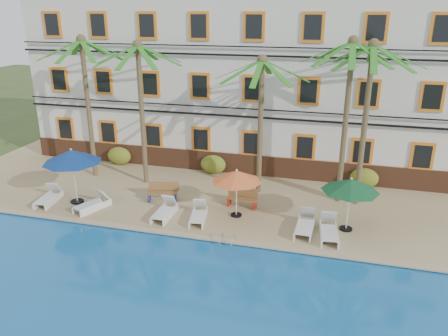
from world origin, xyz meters
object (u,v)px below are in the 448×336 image
(umbrella_red, at_px, (237,176))
(umbrella_green, at_px, (351,185))
(lounger_b, at_px, (93,204))
(pool_ladder, at_px, (228,243))
(palm_d, at_px, (348,99))
(bench_right, at_px, (242,197))
(lounger_a, at_px, (49,197))
(palm_a, at_px, (86,87))
(palm_c, at_px, (261,105))
(lounger_e, at_px, (305,225))
(umbrella_blue, at_px, (72,157))
(lounger_d, at_px, (198,214))
(bench_left, at_px, (162,191))
(lounger_f, at_px, (329,230))
(palm_b, at_px, (141,93))
(lounger_c, at_px, (165,211))
(palm_e, at_px, (367,102))

(umbrella_red, xyz_separation_m, umbrella_green, (4.95, -0.07, 0.12))
(lounger_b, distance_m, pool_ladder, 7.22)
(palm_d, height_order, bench_right, palm_d)
(umbrella_red, bearing_deg, lounger_a, -173.97)
(palm_a, relative_size, palm_c, 1.11)
(bench_right, bearing_deg, lounger_e, -28.87)
(pool_ladder, bearing_deg, palm_a, 149.34)
(umbrella_blue, relative_size, lounger_d, 1.49)
(bench_right, bearing_deg, lounger_b, -162.52)
(bench_left, bearing_deg, lounger_f, -11.57)
(palm_b, bearing_deg, umbrella_red, -25.57)
(palm_d, bearing_deg, lounger_a, -163.86)
(palm_d, xyz_separation_m, lounger_d, (-6.10, -3.90, -4.87))
(lounger_c, bearing_deg, bench_right, 32.00)
(lounger_e, xyz_separation_m, pool_ladder, (-2.98, -1.85, -0.31))
(palm_e, height_order, umbrella_blue, palm_e)
(umbrella_green, relative_size, lounger_d, 1.29)
(umbrella_blue, bearing_deg, umbrella_red, 4.27)
(palm_e, distance_m, umbrella_blue, 14.11)
(umbrella_blue, height_order, lounger_c, umbrella_blue)
(umbrella_blue, height_order, lounger_e, umbrella_blue)
(lounger_c, distance_m, bench_left, 1.90)
(lounger_b, relative_size, bench_left, 1.23)
(umbrella_green, bearing_deg, umbrella_blue, -177.69)
(palm_e, distance_m, lounger_d, 9.27)
(umbrella_green, bearing_deg, bench_right, 166.76)
(palm_b, relative_size, lounger_d, 4.04)
(umbrella_green, height_order, pool_ladder, umbrella_green)
(umbrella_green, relative_size, lounger_e, 1.20)
(bench_right, bearing_deg, pool_ladder, -86.91)
(umbrella_blue, distance_m, pool_ladder, 8.80)
(lounger_a, relative_size, lounger_c, 1.02)
(umbrella_blue, bearing_deg, bench_left, 18.84)
(umbrella_red, height_order, bench_right, umbrella_red)
(palm_c, distance_m, bench_right, 4.63)
(palm_a, xyz_separation_m, lounger_c, (5.95, -3.98, -4.78))
(lounger_b, xyz_separation_m, lounger_c, (3.64, 0.15, 0.01))
(umbrella_green, height_order, lounger_d, umbrella_green)
(umbrella_red, height_order, lounger_d, umbrella_red)
(lounger_b, distance_m, lounger_d, 5.27)
(palm_d, relative_size, bench_right, 5.21)
(lounger_c, xyz_separation_m, lounger_d, (1.62, 0.07, -0.01))
(lounger_f, bearing_deg, palm_a, 163.53)
(palm_b, height_order, lounger_d, palm_b)
(lounger_a, xyz_separation_m, pool_ladder, (9.58, -1.53, -0.28))
(umbrella_red, distance_m, lounger_a, 9.54)
(lounger_d, bearing_deg, lounger_e, 2.43)
(umbrella_blue, distance_m, lounger_a, 2.54)
(lounger_f, relative_size, pool_ladder, 2.82)
(palm_c, bearing_deg, bench_right, -101.49)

